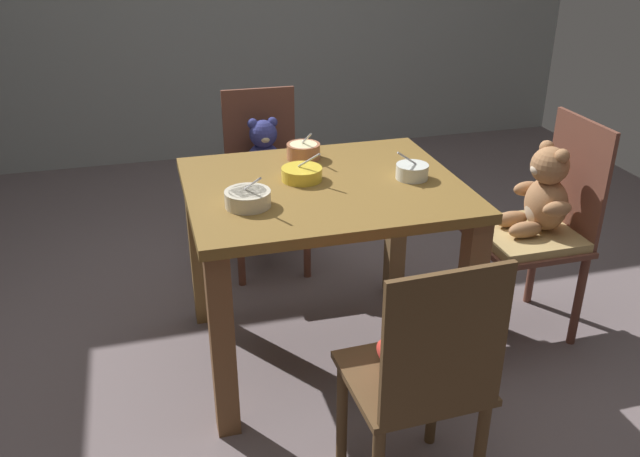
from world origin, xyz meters
TOP-DOWN VIEW (x-y plane):
  - ground_plane at (0.00, 0.00)m, footprint 5.20×5.20m
  - dining_table at (0.00, 0.00)m, footprint 1.01×0.84m
  - teddy_chair_far_center at (-0.07, 0.82)m, footprint 0.39×0.37m
  - teddy_chair_near_right at (0.90, -0.06)m, footprint 0.42×0.40m
  - teddy_chair_near_front at (0.06, -0.82)m, footprint 0.40×0.38m
  - porridge_bowl_white_near_right at (0.33, -0.04)m, footprint 0.13×0.12m
  - porridge_bowl_cream_near_left at (-0.30, -0.13)m, footprint 0.16×0.16m
  - porridge_bowl_yellow_center at (-0.07, 0.05)m, footprint 0.15×0.15m
  - porridge_bowl_terracotta_far_center at (-0.01, 0.28)m, footprint 0.14×0.14m

SIDE VIEW (x-z plane):
  - ground_plane at x=0.00m, z-range -0.04..0.00m
  - teddy_chair_far_center at x=-0.07m, z-range 0.08..0.96m
  - teddy_chair_near_front at x=0.06m, z-range 0.09..0.96m
  - teddy_chair_near_right at x=0.90m, z-range 0.08..1.01m
  - dining_table at x=0.00m, z-range 0.22..0.97m
  - porridge_bowl_yellow_center at x=-0.07m, z-range 0.71..0.83m
  - porridge_bowl_cream_near_left at x=-0.30m, z-range 0.71..0.84m
  - porridge_bowl_white_near_right at x=0.33m, z-range 0.72..0.83m
  - porridge_bowl_terracotta_far_center at x=-0.01m, z-range 0.72..0.84m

